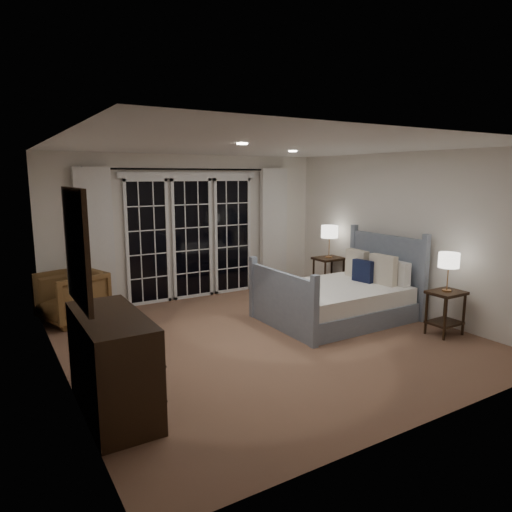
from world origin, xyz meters
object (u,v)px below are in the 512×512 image
nightstand_left (445,306)px  armchair (72,297)px  bed (340,298)px  lamp_left (449,261)px  nightstand_right (328,270)px  lamp_right (330,232)px  dresser (113,364)px

nightstand_left → armchair: bearing=142.9°
bed → lamp_left: 1.65m
lamp_left → armchair: bearing=142.9°
bed → nightstand_right: (0.83, 1.26, 0.13)m
lamp_left → armchair: size_ratio=0.63×
bed → armchair: 4.00m
bed → lamp_right: size_ratio=3.58×
lamp_left → lamp_right: (0.09, 2.55, 0.11)m
bed → dresser: 3.80m
nightstand_left → nightstand_right: size_ratio=0.91×
nightstand_right → lamp_right: lamp_right is taller
bed → nightstand_left: bed is taller
nightstand_left → lamp_right: (0.09, 2.55, 0.74)m
nightstand_right → nightstand_left: bearing=-92.1°
armchair → bed: bearing=43.3°
nightstand_right → dresser: size_ratio=0.51×
lamp_right → dresser: bearing=-152.7°
nightstand_right → lamp_right: 0.69m
nightstand_left → dresser: (-4.39, 0.24, 0.06)m
armchair → nightstand_right: bearing=63.3°
nightstand_left → lamp_left: size_ratio=1.15×
nightstand_left → bed: bearing=119.7°
bed → armchair: bearing=151.4°
bed → nightstand_left: bearing=-60.3°
lamp_left → dresser: (-4.39, 0.24, -0.56)m
bed → nightstand_right: bearing=56.7°
nightstand_right → lamp_right: size_ratio=1.14×
nightstand_left → lamp_left: bearing=135.0°
bed → lamp_left: size_ratio=3.99×
nightstand_right → lamp_left: (-0.09, -2.55, 0.58)m
nightstand_right → lamp_left: bearing=-92.1°
nightstand_right → dresser: 5.04m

